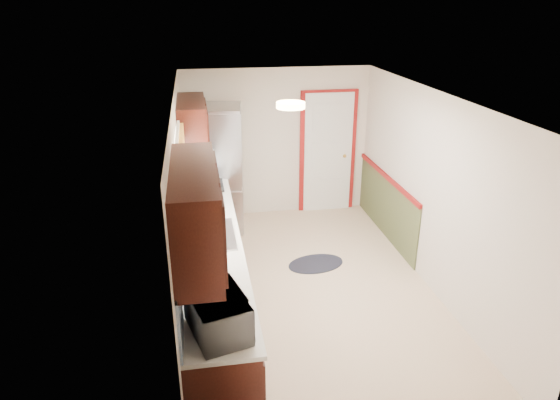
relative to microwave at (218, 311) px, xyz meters
name	(u,v)px	position (x,y,z in m)	size (l,w,h in m)	color
room_shell	(312,200)	(1.20, 1.95, 0.06)	(3.20, 5.20, 2.52)	beige
kitchen_run	(208,250)	(-0.04, 1.66, -0.33)	(0.63, 4.00, 2.20)	black
back_wall_trim	(340,164)	(2.19, 4.16, -0.25)	(1.12, 2.30, 2.08)	maroon
ceiling_fixture	(291,105)	(0.90, 1.75, 1.22)	(0.30, 0.30, 0.06)	#FFD88C
microwave	(218,311)	(0.00, 0.00, 0.00)	(0.59, 0.33, 0.40)	white
refrigerator	(216,169)	(0.18, 4.00, -0.18)	(0.89, 0.85, 1.93)	#B7B7BC
rug	(316,264)	(1.42, 2.54, -1.14)	(0.78, 0.50, 0.01)	black
cooktop	(206,185)	(0.01, 3.35, -0.19)	(0.48, 0.58, 0.02)	black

